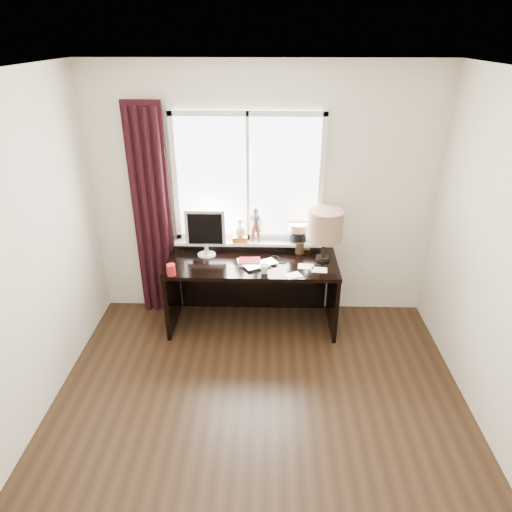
{
  "coord_description": "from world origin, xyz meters",
  "views": [
    {
      "loc": [
        0.05,
        -2.41,
        2.83
      ],
      "look_at": [
        -0.05,
        1.25,
        1.0
      ],
      "focal_mm": 32.0,
      "sensor_mm": 36.0,
      "label": 1
    }
  ],
  "objects_px": {
    "table_lamp": "(325,226)",
    "monitor": "(205,230)",
    "red_cup": "(171,270)",
    "laptop": "(261,265)",
    "mug": "(265,269)",
    "desk": "(252,278)"
  },
  "relations": [
    {
      "from": "red_cup",
      "to": "monitor",
      "type": "bearing_deg",
      "value": 56.62
    },
    {
      "from": "table_lamp",
      "to": "mug",
      "type": "bearing_deg",
      "value": -152.44
    },
    {
      "from": "laptop",
      "to": "table_lamp",
      "type": "relative_size",
      "value": 0.64
    },
    {
      "from": "red_cup",
      "to": "mug",
      "type": "bearing_deg",
      "value": 4.3
    },
    {
      "from": "table_lamp",
      "to": "monitor",
      "type": "bearing_deg",
      "value": 177.33
    },
    {
      "from": "mug",
      "to": "monitor",
      "type": "height_order",
      "value": "monitor"
    },
    {
      "from": "red_cup",
      "to": "desk",
      "type": "relative_size",
      "value": 0.06
    },
    {
      "from": "desk",
      "to": "red_cup",
      "type": "bearing_deg",
      "value": -152.09
    },
    {
      "from": "desk",
      "to": "monitor",
      "type": "distance_m",
      "value": 0.7
    },
    {
      "from": "mug",
      "to": "desk",
      "type": "height_order",
      "value": "mug"
    },
    {
      "from": "laptop",
      "to": "desk",
      "type": "relative_size",
      "value": 0.2
    },
    {
      "from": "red_cup",
      "to": "desk",
      "type": "bearing_deg",
      "value": 27.91
    },
    {
      "from": "red_cup",
      "to": "table_lamp",
      "type": "xyz_separation_m",
      "value": [
        1.46,
        0.37,
        0.31
      ]
    },
    {
      "from": "mug",
      "to": "desk",
      "type": "bearing_deg",
      "value": 111.03
    },
    {
      "from": "laptop",
      "to": "red_cup",
      "type": "distance_m",
      "value": 0.86
    },
    {
      "from": "laptop",
      "to": "monitor",
      "type": "distance_m",
      "value": 0.65
    },
    {
      "from": "mug",
      "to": "table_lamp",
      "type": "relative_size",
      "value": 0.17
    },
    {
      "from": "laptop",
      "to": "monitor",
      "type": "height_order",
      "value": "monitor"
    },
    {
      "from": "monitor",
      "to": "table_lamp",
      "type": "relative_size",
      "value": 0.94
    },
    {
      "from": "red_cup",
      "to": "table_lamp",
      "type": "distance_m",
      "value": 1.54
    },
    {
      "from": "laptop",
      "to": "monitor",
      "type": "relative_size",
      "value": 0.68
    },
    {
      "from": "laptop",
      "to": "mug",
      "type": "xyz_separation_m",
      "value": [
        0.04,
        -0.14,
        0.03
      ]
    }
  ]
}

